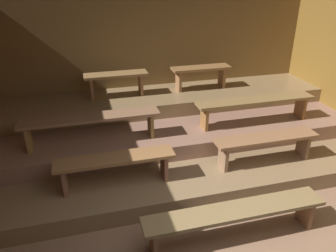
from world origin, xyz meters
The scene contains 12 objects.
ground centered at (0.00, 2.03, -0.04)m, with size 6.86×4.87×0.08m, color #89664E.
wall_back centered at (0.00, 4.10, 1.36)m, with size 6.86×0.06×2.71m, color brown.
platform_lower centered at (0.00, 2.58, 0.12)m, with size 6.06×2.97×0.25m, color olive.
platform_middle centered at (0.00, 3.02, 0.37)m, with size 6.06×2.10×0.25m, color #8B6451.
platform_upper centered at (0.00, 3.52, 0.62)m, with size 6.06×1.10×0.25m, color olive.
bench_floor_center centered at (0.12, 0.58, 0.35)m, with size 2.13×0.32×0.42m.
bench_lower_left centered at (-1.08, 1.63, 0.59)m, with size 1.54×0.32×0.42m.
bench_lower_right centered at (1.08, 1.63, 0.59)m, with size 1.54×0.32×0.42m.
bench_middle_left centered at (-1.32, 2.44, 0.85)m, with size 2.01×0.32×0.42m.
bench_middle_right centered at (1.32, 2.44, 0.85)m, with size 2.01×0.32×0.42m.
bench_upper_left centered at (-0.80, 3.63, 1.07)m, with size 1.12×0.32×0.42m.
bench_upper_right centered at (0.80, 3.63, 1.07)m, with size 1.12×0.32×0.42m.
Camera 1 is at (-1.36, -2.03, 2.88)m, focal length 35.22 mm.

